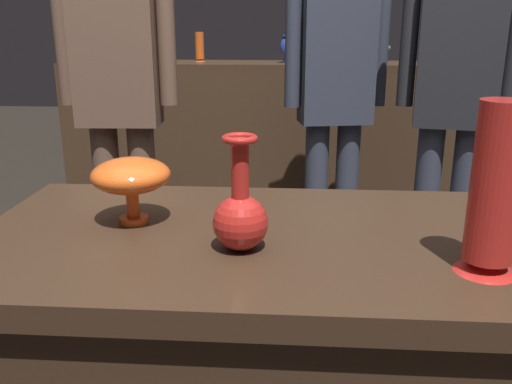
% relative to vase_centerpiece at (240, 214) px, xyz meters
% --- Properties ---
extents(back_display_shelf, '(2.60, 0.40, 0.99)m').
position_rel_vase_centerpiece_xyz_m(back_display_shelf, '(0.05, 2.28, -0.37)').
color(back_display_shelf, '#422D1E').
rests_on(back_display_shelf, ground_plane).
extents(vase_centerpiece, '(0.10, 0.10, 0.22)m').
position_rel_vase_centerpiece_xyz_m(vase_centerpiece, '(0.00, 0.00, 0.00)').
color(vase_centerpiece, red).
rests_on(vase_centerpiece, display_plinth).
extents(vase_tall_behind, '(0.17, 0.17, 0.14)m').
position_rel_vase_centerpiece_xyz_m(vase_tall_behind, '(-0.24, 0.13, 0.03)').
color(vase_tall_behind, '#E55B1E').
rests_on(vase_tall_behind, display_plinth).
extents(vase_left_accent, '(0.10, 0.10, 0.29)m').
position_rel_vase_centerpiece_xyz_m(vase_left_accent, '(0.43, -0.07, 0.07)').
color(vase_left_accent, red).
rests_on(vase_left_accent, display_plinth).
extents(shelf_vase_left, '(0.06, 0.06, 0.17)m').
position_rel_vase_centerpiece_xyz_m(shelf_vase_left, '(-0.47, 2.34, 0.20)').
color(shelf_vase_left, '#E55B1E').
rests_on(shelf_vase_left, back_display_shelf).
extents(shelf_vase_far_right, '(0.11, 0.11, 0.15)m').
position_rel_vase_centerpiece_xyz_m(shelf_vase_far_right, '(1.09, 2.28, 0.21)').
color(shelf_vase_far_right, '#7A388E').
rests_on(shelf_vase_far_right, back_display_shelf).
extents(shelf_vase_far_left, '(0.09, 0.09, 0.25)m').
position_rel_vase_centerpiece_xyz_m(shelf_vase_far_left, '(-0.99, 2.26, 0.24)').
color(shelf_vase_far_left, gray).
rests_on(shelf_vase_far_left, back_display_shelf).
extents(shelf_vase_center, '(0.09, 0.09, 0.15)m').
position_rel_vase_centerpiece_xyz_m(shelf_vase_center, '(0.05, 2.25, 0.21)').
color(shelf_vase_center, '#2D429E').
rests_on(shelf_vase_center, back_display_shelf).
extents(shelf_vase_right, '(0.12, 0.12, 0.11)m').
position_rel_vase_centerpiece_xyz_m(shelf_vase_right, '(0.57, 2.30, 0.20)').
color(shelf_vase_right, '#477A38').
rests_on(shelf_vase_right, back_display_shelf).
extents(visitor_center_back, '(0.46, 0.24, 1.55)m').
position_rel_vase_centerpiece_xyz_m(visitor_center_back, '(0.28, 1.59, 0.04)').
color(visitor_center_back, '#333847').
rests_on(visitor_center_back, ground_plane).
extents(visitor_near_left, '(0.47, 0.20, 1.65)m').
position_rel_vase_centerpiece_xyz_m(visitor_near_left, '(-0.60, 1.20, 0.10)').
color(visitor_near_left, brown).
rests_on(visitor_near_left, ground_plane).
extents(visitor_near_right, '(0.46, 0.24, 1.61)m').
position_rel_vase_centerpiece_xyz_m(visitor_near_right, '(0.75, 1.37, 0.08)').
color(visitor_near_right, '#333847').
rests_on(visitor_near_right, ground_plane).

